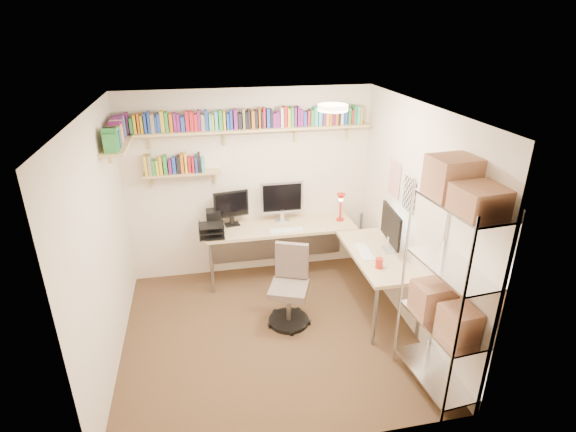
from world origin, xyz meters
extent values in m
plane|color=#412E1C|center=(0.00, 0.00, 0.00)|extent=(3.20, 3.20, 0.00)
cube|color=beige|center=(0.00, 1.50, 1.25)|extent=(3.20, 0.04, 2.50)
cube|color=beige|center=(-1.60, 0.00, 1.25)|extent=(0.04, 3.00, 2.50)
cube|color=beige|center=(1.60, 0.00, 1.25)|extent=(0.04, 3.00, 2.50)
cube|color=beige|center=(0.00, -1.50, 1.25)|extent=(3.20, 0.04, 2.50)
cube|color=white|center=(0.00, 0.00, 2.50)|extent=(3.20, 3.00, 0.04)
cube|color=white|center=(1.59, 0.55, 1.55)|extent=(0.01, 0.30, 0.42)
cube|color=silver|center=(1.59, 0.15, 1.50)|extent=(0.01, 0.28, 0.38)
cylinder|color=#FFEAC6|center=(0.70, 0.20, 2.46)|extent=(0.30, 0.30, 0.06)
cube|color=tan|center=(0.00, 1.38, 2.02)|extent=(3.05, 0.25, 0.03)
cube|color=tan|center=(-1.48, 0.95, 2.02)|extent=(0.25, 1.00, 0.03)
cube|color=tan|center=(-0.85, 1.40, 1.50)|extent=(0.95, 0.20, 0.02)
cube|color=tan|center=(-1.20, 1.44, 1.95)|extent=(0.03, 0.20, 0.20)
cube|color=tan|center=(-0.30, 1.44, 1.95)|extent=(0.03, 0.20, 0.20)
cube|color=tan|center=(0.60, 1.44, 1.95)|extent=(0.03, 0.20, 0.20)
cube|color=tan|center=(1.30, 1.44, 1.95)|extent=(0.03, 0.20, 0.20)
cube|color=#3AAFAF|center=(-1.46, 1.38, 2.14)|extent=(0.04, 0.11, 0.22)
cube|color=#641A64|center=(-1.41, 1.38, 2.15)|extent=(0.04, 0.13, 0.24)
cube|color=#2A8039|center=(-1.37, 1.38, 2.12)|extent=(0.03, 0.15, 0.18)
cube|color=gold|center=(-1.33, 1.38, 2.14)|extent=(0.03, 0.11, 0.21)
cube|color=#BE5616|center=(-1.28, 1.38, 2.15)|extent=(0.03, 0.11, 0.23)
cube|color=gold|center=(-1.25, 1.38, 2.13)|extent=(0.03, 0.11, 0.20)
cube|color=#1C3A94|center=(-1.21, 1.38, 2.15)|extent=(0.03, 0.14, 0.22)
cube|color=#1C3A94|center=(-1.17, 1.38, 2.16)|extent=(0.03, 0.14, 0.24)
cube|color=gray|center=(-1.13, 1.38, 2.14)|extent=(0.04, 0.15, 0.22)
cube|color=#1C3A94|center=(-1.09, 1.38, 2.13)|extent=(0.02, 0.12, 0.19)
cube|color=#1C3A94|center=(-1.06, 1.38, 2.14)|extent=(0.04, 0.11, 0.22)
cube|color=gold|center=(-1.01, 1.38, 2.16)|extent=(0.04, 0.11, 0.24)
cube|color=#2A8039|center=(-0.97, 1.38, 2.15)|extent=(0.04, 0.13, 0.23)
cube|color=#BE5616|center=(-0.92, 1.38, 2.14)|extent=(0.04, 0.12, 0.21)
cube|color=#641A64|center=(-0.87, 1.38, 2.14)|extent=(0.03, 0.12, 0.22)
cube|color=#641A64|center=(-0.83, 1.38, 2.14)|extent=(0.04, 0.12, 0.20)
cube|color=#1C3A94|center=(-0.78, 1.38, 2.12)|extent=(0.04, 0.15, 0.18)
cube|color=#AC1624|center=(-0.73, 1.38, 2.15)|extent=(0.04, 0.13, 0.23)
cube|color=#AC1624|center=(-0.68, 1.38, 2.15)|extent=(0.04, 0.13, 0.23)
cube|color=#AC1624|center=(-0.63, 1.38, 2.13)|extent=(0.04, 0.14, 0.20)
cube|color=#641A64|center=(-0.59, 1.38, 2.15)|extent=(0.03, 0.12, 0.24)
cube|color=gray|center=(-0.55, 1.38, 2.13)|extent=(0.04, 0.13, 0.19)
cube|color=#1C3A94|center=(-0.51, 1.38, 2.15)|extent=(0.03, 0.14, 0.23)
cube|color=#3AAFAF|center=(-0.46, 1.38, 2.13)|extent=(0.03, 0.14, 0.19)
cube|color=gold|center=(-0.43, 1.38, 2.13)|extent=(0.02, 0.13, 0.18)
cube|color=#3AAFAF|center=(-0.39, 1.38, 2.14)|extent=(0.04, 0.15, 0.21)
cube|color=#2A8039|center=(-0.34, 1.38, 2.15)|extent=(0.04, 0.13, 0.23)
cube|color=gold|center=(-0.30, 1.38, 2.14)|extent=(0.03, 0.14, 0.22)
cube|color=#1C3A94|center=(-0.25, 1.38, 2.13)|extent=(0.03, 0.14, 0.19)
cube|color=#1C3A94|center=(-0.21, 1.38, 2.15)|extent=(0.03, 0.12, 0.23)
cube|color=#641A64|center=(-0.16, 1.38, 2.15)|extent=(0.04, 0.15, 0.23)
cube|color=black|center=(-0.11, 1.38, 2.13)|extent=(0.04, 0.14, 0.19)
cube|color=gray|center=(-0.06, 1.38, 2.16)|extent=(0.03, 0.12, 0.24)
cube|color=black|center=(-0.03, 1.38, 2.13)|extent=(0.02, 0.14, 0.20)
cube|color=black|center=(0.00, 1.38, 2.15)|extent=(0.03, 0.13, 0.23)
cube|color=#BE5616|center=(0.05, 1.38, 2.14)|extent=(0.04, 0.15, 0.21)
cube|color=black|center=(0.09, 1.38, 2.14)|extent=(0.04, 0.12, 0.21)
cube|color=#BE5616|center=(0.13, 1.38, 2.15)|extent=(0.02, 0.12, 0.23)
cube|color=black|center=(0.16, 1.38, 2.13)|extent=(0.02, 0.13, 0.20)
cube|color=#AC1624|center=(0.19, 1.38, 2.16)|extent=(0.03, 0.11, 0.24)
cube|color=#1C3A94|center=(0.24, 1.38, 2.15)|extent=(0.04, 0.14, 0.23)
cube|color=black|center=(0.28, 1.38, 2.14)|extent=(0.03, 0.15, 0.22)
cube|color=#641A64|center=(0.32, 1.38, 2.12)|extent=(0.04, 0.13, 0.17)
cube|color=#641A64|center=(0.36, 1.38, 2.13)|extent=(0.03, 0.12, 0.19)
cube|color=beige|center=(0.40, 1.38, 2.15)|extent=(0.03, 0.15, 0.24)
cube|color=#AC1624|center=(0.45, 1.38, 2.16)|extent=(0.04, 0.11, 0.25)
cube|color=gold|center=(0.49, 1.38, 2.15)|extent=(0.03, 0.14, 0.22)
cube|color=#2A8039|center=(0.53, 1.38, 2.16)|extent=(0.04, 0.15, 0.24)
cube|color=#641A64|center=(0.58, 1.38, 2.15)|extent=(0.03, 0.13, 0.24)
cube|color=#641A64|center=(0.62, 1.38, 2.16)|extent=(0.02, 0.13, 0.24)
cube|color=#641A64|center=(0.65, 1.38, 2.14)|extent=(0.04, 0.12, 0.20)
cube|color=#1C3A94|center=(0.70, 1.38, 2.12)|extent=(0.04, 0.12, 0.18)
cube|color=#AC1624|center=(0.75, 1.38, 2.13)|extent=(0.03, 0.11, 0.18)
cube|color=#2A8039|center=(0.79, 1.38, 2.13)|extent=(0.04, 0.15, 0.20)
cube|color=#3AAFAF|center=(0.84, 1.38, 2.15)|extent=(0.04, 0.14, 0.23)
cube|color=#3AAFAF|center=(0.89, 1.38, 2.15)|extent=(0.04, 0.13, 0.24)
cube|color=#641A64|center=(0.94, 1.38, 2.13)|extent=(0.04, 0.12, 0.18)
cube|color=gold|center=(0.98, 1.38, 2.16)|extent=(0.03, 0.12, 0.24)
cube|color=#BE5616|center=(1.02, 1.38, 2.16)|extent=(0.04, 0.12, 0.24)
cube|color=#641A64|center=(1.06, 1.38, 2.15)|extent=(0.03, 0.13, 0.23)
cube|color=#BE5616|center=(1.10, 1.38, 2.14)|extent=(0.04, 0.14, 0.21)
cube|color=black|center=(1.14, 1.38, 2.14)|extent=(0.03, 0.12, 0.21)
cube|color=beige|center=(1.17, 1.38, 2.12)|extent=(0.03, 0.14, 0.17)
cube|color=#1C3A94|center=(1.22, 1.38, 2.16)|extent=(0.04, 0.13, 0.24)
cube|color=#2A8039|center=(1.27, 1.38, 2.14)|extent=(0.04, 0.13, 0.20)
cube|color=#AC1624|center=(1.31, 1.38, 2.12)|extent=(0.02, 0.14, 0.18)
cube|color=#2A8039|center=(1.34, 1.38, 2.15)|extent=(0.03, 0.14, 0.23)
cube|color=#3AAFAF|center=(1.38, 1.38, 2.14)|extent=(0.04, 0.15, 0.22)
cube|color=gold|center=(1.43, 1.38, 2.14)|extent=(0.02, 0.12, 0.20)
cube|color=#2A8039|center=(-1.48, 0.52, 2.13)|extent=(0.13, 0.04, 0.19)
cube|color=#2A8039|center=(-1.48, 0.57, 2.15)|extent=(0.15, 0.04, 0.23)
cube|color=black|center=(-1.48, 0.62, 2.16)|extent=(0.13, 0.04, 0.24)
cube|color=#2A8039|center=(-1.48, 0.67, 2.15)|extent=(0.12, 0.03, 0.23)
cube|color=#1C3A94|center=(-1.48, 0.70, 2.13)|extent=(0.14, 0.03, 0.18)
cube|color=#3AAFAF|center=(-1.48, 0.74, 2.14)|extent=(0.11, 0.04, 0.20)
cube|color=#2A8039|center=(-1.48, 0.79, 2.14)|extent=(0.14, 0.04, 0.20)
cube|color=#BE5616|center=(-1.48, 0.84, 2.14)|extent=(0.14, 0.04, 0.20)
cube|color=#641A64|center=(-1.48, 0.89, 2.15)|extent=(0.12, 0.04, 0.24)
cube|color=beige|center=(-1.48, 0.93, 2.13)|extent=(0.14, 0.03, 0.19)
cube|color=#641A64|center=(-1.48, 0.98, 2.15)|extent=(0.15, 0.04, 0.22)
cube|color=beige|center=(-1.48, 1.02, 2.15)|extent=(0.13, 0.04, 0.23)
cube|color=#BE5616|center=(-1.48, 1.07, 2.14)|extent=(0.12, 0.02, 0.20)
cube|color=#641A64|center=(-1.48, 1.11, 2.16)|extent=(0.12, 0.04, 0.24)
cube|color=#1C3A94|center=(-1.48, 1.16, 2.15)|extent=(0.12, 0.04, 0.24)
cube|color=#3AAFAF|center=(-1.48, 1.21, 2.15)|extent=(0.12, 0.04, 0.23)
cube|color=#641A64|center=(-1.48, 1.25, 2.16)|extent=(0.11, 0.04, 0.24)
cube|color=black|center=(-1.48, 1.29, 2.13)|extent=(0.14, 0.02, 0.20)
cube|color=black|center=(-1.48, 1.32, 2.14)|extent=(0.13, 0.04, 0.21)
cube|color=#1C3A94|center=(-1.48, 1.38, 2.14)|extent=(0.15, 0.04, 0.21)
cube|color=gold|center=(-1.26, 1.40, 1.63)|extent=(0.03, 0.15, 0.24)
cube|color=gray|center=(-1.22, 1.40, 1.64)|extent=(0.04, 0.13, 0.25)
cube|color=#2A8039|center=(-1.18, 1.40, 1.60)|extent=(0.04, 0.14, 0.18)
cube|color=gold|center=(-1.13, 1.40, 1.60)|extent=(0.03, 0.13, 0.18)
cube|color=gold|center=(-1.09, 1.40, 1.62)|extent=(0.04, 0.12, 0.21)
cube|color=#2A8039|center=(-1.04, 1.40, 1.63)|extent=(0.04, 0.14, 0.23)
cube|color=#641A64|center=(-0.98, 1.40, 1.60)|extent=(0.04, 0.13, 0.18)
cube|color=#1C3A94|center=(-0.94, 1.40, 1.61)|extent=(0.04, 0.12, 0.20)
cube|color=black|center=(-0.88, 1.40, 1.62)|extent=(0.04, 0.13, 0.21)
cube|color=#BE5616|center=(-0.84, 1.40, 1.63)|extent=(0.04, 0.12, 0.24)
cube|color=gold|center=(-0.79, 1.40, 1.63)|extent=(0.03, 0.14, 0.24)
cube|color=#AC1624|center=(-0.75, 1.40, 1.61)|extent=(0.03, 0.11, 0.20)
cube|color=#AC1624|center=(-0.71, 1.40, 1.60)|extent=(0.03, 0.14, 0.18)
cube|color=#1C3A94|center=(-0.67, 1.40, 1.61)|extent=(0.03, 0.15, 0.20)
cube|color=black|center=(-0.63, 1.40, 1.63)|extent=(0.03, 0.15, 0.23)
cube|color=#3AAFAF|center=(-0.59, 1.40, 1.60)|extent=(0.03, 0.14, 0.17)
cube|color=tan|center=(0.35, 1.22, 0.74)|extent=(1.96, 0.62, 0.04)
cube|color=tan|center=(1.33, 0.22, 0.74)|extent=(0.62, 1.34, 0.04)
cylinder|color=gray|center=(-0.58, 0.96, 0.36)|extent=(0.04, 0.04, 0.72)
cylinder|color=gray|center=(-0.58, 1.48, 0.36)|extent=(0.04, 0.04, 0.72)
cylinder|color=gray|center=(1.59, 1.48, 0.36)|extent=(0.04, 0.04, 0.72)
cylinder|color=gray|center=(1.07, -0.40, 0.36)|extent=(0.04, 0.04, 0.72)
cylinder|color=gray|center=(1.59, -0.40, 0.36)|extent=(0.04, 0.04, 0.72)
cube|color=gray|center=(0.35, 1.49, 0.41)|extent=(1.86, 0.02, 0.57)
cube|color=silver|center=(0.40, 1.34, 1.10)|extent=(0.57, 0.03, 0.43)
cube|color=black|center=(0.40, 1.32, 1.10)|extent=(0.51, 0.00, 0.37)
cube|color=black|center=(-0.27, 1.34, 1.06)|extent=(0.45, 0.03, 0.35)
cube|color=black|center=(1.47, 0.27, 1.08)|extent=(0.03, 0.60, 0.39)
cube|color=silver|center=(1.45, 0.27, 1.08)|extent=(0.00, 0.54, 0.34)
cube|color=white|center=(0.40, 1.03, 0.77)|extent=(0.43, 0.13, 0.02)
cube|color=white|center=(1.17, 0.27, 0.77)|extent=(0.13, 0.41, 0.02)
cylinder|color=red|center=(1.17, 1.22, 0.77)|extent=(0.10, 0.10, 0.02)
cylinder|color=red|center=(1.17, 1.22, 0.93)|extent=(0.02, 0.02, 0.29)
cone|color=red|center=(1.17, 1.22, 1.09)|extent=(0.12, 0.12, 0.09)
sphere|color=#FFBF72|center=(1.17, 1.22, 1.06)|extent=(0.06, 0.06, 0.06)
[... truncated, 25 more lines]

